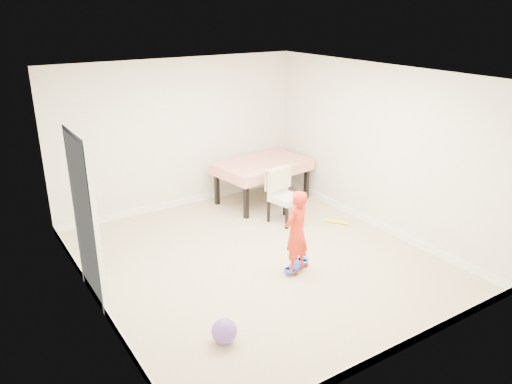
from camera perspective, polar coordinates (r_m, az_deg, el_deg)
ground at (r=7.19m, az=0.20°, el=-7.74°), size 5.00×5.00×0.00m
ceiling at (r=6.38m, az=0.22°, el=13.11°), size 4.50×5.00×0.04m
wall_back at (r=8.77m, az=-8.71°, el=6.45°), size 4.50×0.04×2.60m
wall_front at (r=4.93m, az=16.19°, el=-5.66°), size 4.50×0.04×2.60m
wall_left at (r=5.84m, az=-18.50°, el=-1.74°), size 0.04×5.00×2.60m
wall_right at (r=8.05m, az=13.70°, el=4.81°), size 0.04×5.00×2.60m
door at (r=6.21m, az=-18.88°, el=-3.18°), size 0.11×0.94×2.11m
baseboard_back at (r=9.16m, az=-8.32°, el=-1.08°), size 4.50×0.02×0.12m
baseboard_front at (r=5.57m, az=14.96°, el=-17.23°), size 4.50×0.02×0.12m
baseboard_left at (r=6.39m, az=-17.31°, el=-12.10°), size 0.02×5.00×0.12m
baseboard_right at (r=8.47m, az=13.04°, el=-3.27°), size 0.02×5.00×0.12m
dining_table at (r=9.11m, az=0.73°, el=1.20°), size 1.75×1.23×0.77m
dining_chair at (r=8.22m, az=3.44°, el=-0.51°), size 0.62×0.68×0.91m
skateboard at (r=6.94m, az=4.63°, el=-8.52°), size 0.56×0.38×0.08m
child at (r=6.63m, az=4.63°, el=-4.81°), size 0.48×0.38×1.14m
balloon at (r=5.55m, az=-3.66°, el=-15.61°), size 0.28×0.28×0.28m
foam_toy at (r=8.41m, az=9.17°, el=-3.38°), size 0.28×0.36×0.06m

